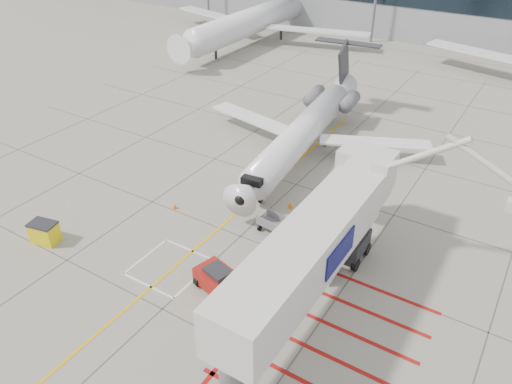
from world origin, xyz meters
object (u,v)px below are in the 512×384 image
Objects in this scene: jet_bridge at (304,262)px; spill_bin at (44,232)px; regional_jet at (294,127)px; pushback_tug at (218,279)px.

jet_bridge is 18.18m from spill_bin.
regional_jet is 9.95× the size of pushback_tug.
regional_jet is 17.28m from jet_bridge.
spill_bin is (-12.48, -2.40, -0.05)m from pushback_tug.
pushback_tug is 12.71m from spill_bin.
regional_jet is 20.32m from spill_bin.
pushback_tug is at bearing -83.79° from regional_jet.
pushback_tug is at bearing -1.21° from spill_bin.
regional_jet is 1.39× the size of jet_bridge.
jet_bridge reaches higher than regional_jet.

